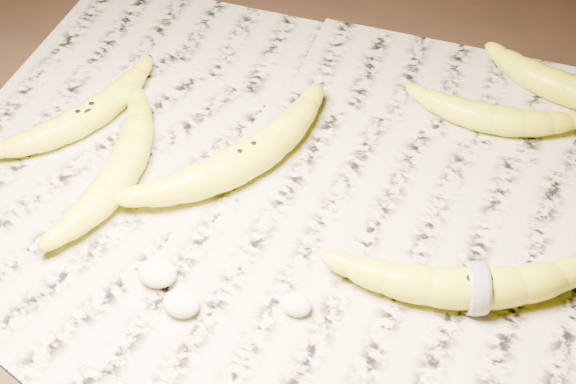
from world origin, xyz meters
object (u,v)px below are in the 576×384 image
(banana_left_b, at_px, (123,165))
(banana_upper_b, at_px, (569,87))
(banana_center, at_px, (246,157))
(banana_taped, at_px, (476,286))
(banana_left_a, at_px, (86,115))
(banana_upper_a, at_px, (495,117))

(banana_left_b, bearing_deg, banana_upper_b, -60.77)
(banana_center, bearing_deg, banana_taped, -77.07)
(banana_left_a, height_order, banana_taped, banana_taped)
(banana_taped, bearing_deg, banana_upper_a, 75.24)
(banana_upper_a, bearing_deg, banana_center, -150.60)
(banana_center, distance_m, banana_taped, 0.26)
(banana_left_b, height_order, banana_upper_a, banana_left_b)
(banana_left_a, xyz_separation_m, banana_upper_b, (0.49, 0.22, 0.00))
(banana_left_b, height_order, banana_upper_b, banana_left_b)
(banana_center, bearing_deg, banana_left_a, 119.05)
(banana_left_b, bearing_deg, banana_taped, -99.26)
(banana_center, bearing_deg, banana_upper_a, -25.78)
(banana_left_b, relative_size, banana_upper_a, 1.17)
(banana_taped, relative_size, banana_upper_b, 1.29)
(banana_left_a, height_order, banana_upper_b, banana_upper_b)
(banana_left_a, height_order, banana_left_b, banana_left_b)
(banana_left_a, height_order, banana_upper_a, same)
(banana_left_a, xyz_separation_m, banana_upper_a, (0.42, 0.15, -0.00))
(banana_left_a, bearing_deg, banana_upper_b, -40.28)
(banana_left_b, distance_m, banana_center, 0.12)
(banana_left_b, xyz_separation_m, banana_upper_b, (0.41, 0.28, -0.00))
(banana_left_b, relative_size, banana_upper_b, 1.09)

